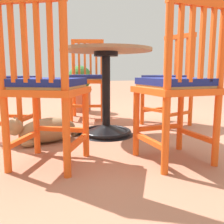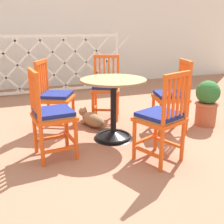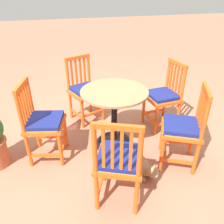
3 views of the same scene
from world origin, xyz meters
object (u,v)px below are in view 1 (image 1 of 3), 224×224
Objects in this scene: orange_chair_facing_out at (168,81)px; terracotta_planter at (80,87)px; orange_chair_near_fence at (178,88)px; tabby_cat at (44,131)px; orange_chair_at_corner at (46,89)px; cafe_table at (106,102)px; orange_chair_by_planter at (87,80)px; orange_chair_tucked_in at (7,83)px.

orange_chair_facing_out is 1.35m from terracotta_planter.
tabby_cat is at bearing 49.26° from orange_chair_near_fence.
orange_chair_facing_out reaches higher than tabby_cat.
terracotta_planter is at bearing -15.07° from orange_chair_at_corner.
orange_chair_facing_out is 1.47× the size of terracotta_planter.
cafe_table is 0.83× the size of orange_chair_facing_out.
orange_chair_near_fence is 1.47× the size of terracotta_planter.
orange_chair_facing_out is (0.97, -0.49, 0.00)m from orange_chair_near_fence.
tabby_cat is (-0.11, 0.53, -0.19)m from cafe_table.
terracotta_planter is (1.14, 0.70, -0.12)m from orange_chair_facing_out.
orange_chair_near_fence is at bearing -171.88° from orange_chair_by_planter.
terracotta_planter is at bearing -20.03° from tabby_cat.
orange_chair_near_fence is 1.58m from orange_chair_by_planter.
terracotta_planter is at bearing -34.85° from orange_chair_tucked_in.
orange_chair_by_planter is (1.40, -0.52, 0.00)m from orange_chair_at_corner.
orange_chair_at_corner is at bearing 77.78° from orange_chair_near_fence.
orange_chair_tucked_in is (0.80, 0.28, 0.00)m from orange_chair_at_corner.
orange_chair_at_corner is at bearing 164.93° from terracotta_planter.
orange_chair_at_corner is at bearing 159.75° from orange_chair_by_planter.
orange_chair_tucked_in is (-0.02, 1.51, 0.00)m from orange_chair_facing_out.
orange_chair_near_fence is at bearing -174.28° from terracotta_planter.
orange_chair_at_corner is at bearing 123.63° from orange_chair_facing_out.
orange_chair_by_planter is 1.11m from tabby_cat.
orange_chair_near_fence is 1.09m from orange_chair_facing_out.
orange_chair_at_corner is 1.00× the size of orange_chair_tucked_in.
orange_chair_at_corner and orange_chair_facing_out have the same top height.
orange_chair_near_fence is (-0.76, -0.22, 0.16)m from cafe_table.
orange_chair_near_fence reaches higher than tabby_cat.
orange_chair_at_corner and orange_chair_by_planter have the same top height.
orange_chair_tucked_in reaches higher than terracotta_planter.
orange_chair_facing_out is at bearing -148.62° from terracotta_planter.
orange_chair_at_corner and orange_chair_near_fence have the same top height.
orange_chair_tucked_in is at bearing 76.03° from cafe_table.
orange_chair_by_planter reaches higher than tabby_cat.
terracotta_planter reaches higher than tabby_cat.
terracotta_planter is (0.56, -0.01, -0.12)m from orange_chair_by_planter.
orange_chair_facing_out is at bearing -26.48° from orange_chair_near_fence.
orange_chair_at_corner is at bearing 139.18° from cafe_table.
orange_chair_near_fence is 1.00× the size of orange_chair_facing_out.
orange_chair_tucked_in is at bearing 19.58° from orange_chair_at_corner.
orange_chair_near_fence and orange_chair_tucked_in have the same top height.
orange_chair_tucked_in is at bearing 90.74° from orange_chair_facing_out.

